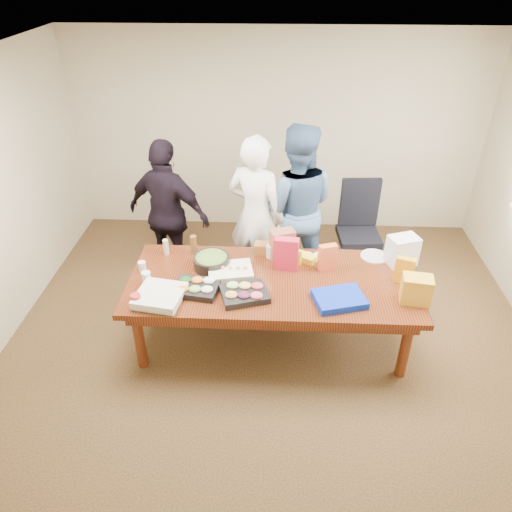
# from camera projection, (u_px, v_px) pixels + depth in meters

# --- Properties ---
(floor) EXTENTS (5.50, 5.00, 0.02)m
(floor) POSITION_uv_depth(u_px,v_px,m) (271.00, 339.00, 5.11)
(floor) COLOR #47301E
(floor) RESTS_ON ground
(ceiling) EXTENTS (5.50, 5.00, 0.02)m
(ceiling) POSITION_uv_depth(u_px,v_px,m) (277.00, 69.00, 3.63)
(ceiling) COLOR white
(ceiling) RESTS_ON wall_back
(wall_back) EXTENTS (5.50, 0.04, 2.70)m
(wall_back) POSITION_uv_depth(u_px,v_px,m) (277.00, 135.00, 6.46)
(wall_back) COLOR beige
(wall_back) RESTS_ON floor
(wall_front) EXTENTS (5.50, 0.04, 2.70)m
(wall_front) POSITION_uv_depth(u_px,v_px,m) (264.00, 487.00, 2.27)
(wall_front) COLOR beige
(wall_front) RESTS_ON floor
(conference_table) EXTENTS (2.80, 1.20, 0.75)m
(conference_table) POSITION_uv_depth(u_px,v_px,m) (272.00, 310.00, 4.90)
(conference_table) COLOR #4C1C0F
(conference_table) RESTS_ON floor
(office_chair) EXTENTS (0.61, 0.61, 1.12)m
(office_chair) POSITION_uv_depth(u_px,v_px,m) (359.00, 233.00, 5.84)
(office_chair) COLOR black
(office_chair) RESTS_ON floor
(person_center) EXTENTS (0.81, 0.69, 1.88)m
(person_center) POSITION_uv_depth(u_px,v_px,m) (256.00, 216.00, 5.40)
(person_center) COLOR white
(person_center) RESTS_ON floor
(person_right) EXTENTS (0.97, 0.77, 1.96)m
(person_right) POSITION_uv_depth(u_px,v_px,m) (295.00, 208.00, 5.48)
(person_right) COLOR #405F84
(person_right) RESTS_ON floor
(person_left) EXTENTS (1.12, 0.78, 1.77)m
(person_left) POSITION_uv_depth(u_px,v_px,m) (169.00, 214.00, 5.55)
(person_left) COLOR black
(person_left) RESTS_ON floor
(veggie_tray) EXTENTS (0.45, 0.38, 0.06)m
(veggie_tray) POSITION_uv_depth(u_px,v_px,m) (196.00, 288.00, 4.53)
(veggie_tray) COLOR black
(veggie_tray) RESTS_ON conference_table
(fruit_tray) EXTENTS (0.49, 0.43, 0.06)m
(fruit_tray) POSITION_uv_depth(u_px,v_px,m) (244.00, 294.00, 4.46)
(fruit_tray) COLOR black
(fruit_tray) RESTS_ON conference_table
(sheet_cake) EXTENTS (0.48, 0.40, 0.08)m
(sheet_cake) POSITION_uv_depth(u_px,v_px,m) (230.00, 272.00, 4.75)
(sheet_cake) COLOR #E9EBCF
(sheet_cake) RESTS_ON conference_table
(salad_bowl) EXTENTS (0.43, 0.43, 0.12)m
(salad_bowl) POSITION_uv_depth(u_px,v_px,m) (212.00, 262.00, 4.86)
(salad_bowl) COLOR black
(salad_bowl) RESTS_ON conference_table
(chip_bag_blue) EXTENTS (0.52, 0.44, 0.07)m
(chip_bag_blue) POSITION_uv_depth(u_px,v_px,m) (339.00, 299.00, 4.39)
(chip_bag_blue) COLOR #0A2BBC
(chip_bag_blue) RESTS_ON conference_table
(chip_bag_red) EXTENTS (0.25, 0.12, 0.35)m
(chip_bag_red) POSITION_uv_depth(u_px,v_px,m) (286.00, 254.00, 4.77)
(chip_bag_red) COLOR red
(chip_bag_red) RESTS_ON conference_table
(chip_bag_yellow) EXTENTS (0.19, 0.13, 0.27)m
(chip_bag_yellow) POSITION_uv_depth(u_px,v_px,m) (404.00, 270.00, 4.60)
(chip_bag_yellow) COLOR orange
(chip_bag_yellow) RESTS_ON conference_table
(chip_bag_orange) EXTENTS (0.19, 0.13, 0.28)m
(chip_bag_orange) POSITION_uv_depth(u_px,v_px,m) (327.00, 257.00, 4.78)
(chip_bag_orange) COLOR #E15F2F
(chip_bag_orange) RESTS_ON conference_table
(mayo_jar) EXTENTS (0.10, 0.10, 0.14)m
(mayo_jar) POSITION_uv_depth(u_px,v_px,m) (271.00, 251.00, 5.00)
(mayo_jar) COLOR silver
(mayo_jar) RESTS_ON conference_table
(mustard_bottle) EXTENTS (0.06, 0.06, 0.16)m
(mustard_bottle) POSITION_uv_depth(u_px,v_px,m) (299.00, 257.00, 4.89)
(mustard_bottle) COLOR yellow
(mustard_bottle) RESTS_ON conference_table
(dressing_bottle) EXTENTS (0.07, 0.07, 0.21)m
(dressing_bottle) POSITION_uv_depth(u_px,v_px,m) (194.00, 245.00, 5.04)
(dressing_bottle) COLOR brown
(dressing_bottle) RESTS_ON conference_table
(ranch_bottle) EXTENTS (0.07, 0.07, 0.17)m
(ranch_bottle) POSITION_uv_depth(u_px,v_px,m) (166.00, 247.00, 5.04)
(ranch_bottle) COLOR beige
(ranch_bottle) RESTS_ON conference_table
(banana_bunch) EXTENTS (0.25, 0.22, 0.07)m
(banana_bunch) POSITION_uv_depth(u_px,v_px,m) (306.00, 258.00, 4.96)
(banana_bunch) COLOR yellow
(banana_bunch) RESTS_ON conference_table
(bread_loaf) EXTENTS (0.30, 0.16, 0.12)m
(bread_loaf) POSITION_uv_depth(u_px,v_px,m) (268.00, 249.00, 5.07)
(bread_loaf) COLOR #975C29
(bread_loaf) RESTS_ON conference_table
(kraft_bag) EXTENTS (0.28, 0.21, 0.32)m
(kraft_bag) POSITION_uv_depth(u_px,v_px,m) (282.00, 244.00, 4.95)
(kraft_bag) COLOR #964F36
(kraft_bag) RESTS_ON conference_table
(red_cup) EXTENTS (0.12, 0.12, 0.12)m
(red_cup) POSITION_uv_depth(u_px,v_px,m) (136.00, 300.00, 4.33)
(red_cup) COLOR red
(red_cup) RESTS_ON conference_table
(clear_cup_a) EXTENTS (0.09, 0.09, 0.12)m
(clear_cup_a) POSITION_uv_depth(u_px,v_px,m) (146.00, 278.00, 4.63)
(clear_cup_a) COLOR white
(clear_cup_a) RESTS_ON conference_table
(clear_cup_b) EXTENTS (0.09, 0.09, 0.10)m
(clear_cup_b) POSITION_uv_depth(u_px,v_px,m) (142.00, 266.00, 4.80)
(clear_cup_b) COLOR white
(clear_cup_b) RESTS_ON conference_table
(pizza_box_lower) EXTENTS (0.47, 0.47, 0.05)m
(pizza_box_lower) POSITION_uv_depth(u_px,v_px,m) (160.00, 297.00, 4.43)
(pizza_box_lower) COLOR silver
(pizza_box_lower) RESTS_ON conference_table
(pizza_box_upper) EXTENTS (0.47, 0.47, 0.05)m
(pizza_box_upper) POSITION_uv_depth(u_px,v_px,m) (160.00, 294.00, 4.39)
(pizza_box_upper) COLOR silver
(pizza_box_upper) RESTS_ON pizza_box_lower
(plate_a) EXTENTS (0.33, 0.33, 0.02)m
(plate_a) POSITION_uv_depth(u_px,v_px,m) (374.00, 256.00, 5.04)
(plate_a) COLOR silver
(plate_a) RESTS_ON conference_table
(plate_b) EXTENTS (0.31, 0.31, 0.02)m
(plate_b) POSITION_uv_depth(u_px,v_px,m) (325.00, 258.00, 5.02)
(plate_b) COLOR silver
(plate_b) RESTS_ON conference_table
(dip_bowl_a) EXTENTS (0.17, 0.17, 0.05)m
(dip_bowl_a) POSITION_uv_depth(u_px,v_px,m) (307.00, 257.00, 4.99)
(dip_bowl_a) COLOR white
(dip_bowl_a) RESTS_ON conference_table
(dip_bowl_b) EXTENTS (0.15, 0.15, 0.05)m
(dip_bowl_b) POSITION_uv_depth(u_px,v_px,m) (203.00, 257.00, 4.99)
(dip_bowl_b) COLOR beige
(dip_bowl_b) RESTS_ON conference_table
(grocery_bag_white) EXTENTS (0.34, 0.29, 0.30)m
(grocery_bag_white) POSITION_uv_depth(u_px,v_px,m) (402.00, 250.00, 4.87)
(grocery_bag_white) COLOR white
(grocery_bag_white) RESTS_ON conference_table
(grocery_bag_yellow) EXTENTS (0.29, 0.22, 0.26)m
(grocery_bag_yellow) POSITION_uv_depth(u_px,v_px,m) (416.00, 289.00, 4.35)
(grocery_bag_yellow) COLOR gold
(grocery_bag_yellow) RESTS_ON conference_table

